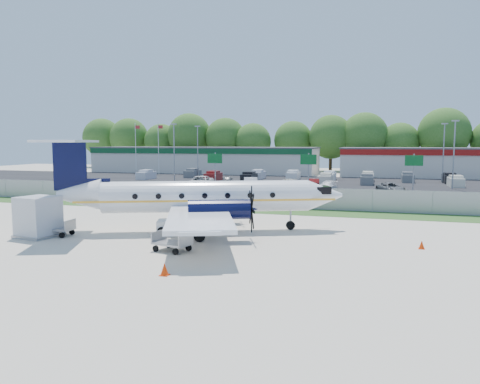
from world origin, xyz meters
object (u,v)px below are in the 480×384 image
(service_container, at_px, (38,218))
(aircraft, at_px, (200,197))
(baggage_cart_near, at_px, (57,228))
(baggage_cart_far, at_px, (172,243))
(pushback_tug, at_px, (178,224))

(service_container, bearing_deg, aircraft, 26.13)
(baggage_cart_near, relative_size, service_container, 0.79)
(baggage_cart_near, height_order, baggage_cart_far, baggage_cart_near)
(aircraft, bearing_deg, pushback_tug, -134.23)
(aircraft, relative_size, service_container, 7.41)
(baggage_cart_far, distance_m, service_container, 10.33)
(aircraft, bearing_deg, baggage_cart_near, -153.99)
(aircraft, relative_size, pushback_tug, 6.99)
(service_container, bearing_deg, baggage_cart_near, 27.12)
(aircraft, xyz_separation_m, service_container, (-9.58, -4.70, -1.21))
(aircraft, distance_m, pushback_tug, 2.43)
(pushback_tug, distance_m, baggage_cart_far, 5.25)
(aircraft, height_order, baggage_cart_far, aircraft)
(aircraft, relative_size, baggage_cart_near, 9.35)
(aircraft, distance_m, service_container, 10.74)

